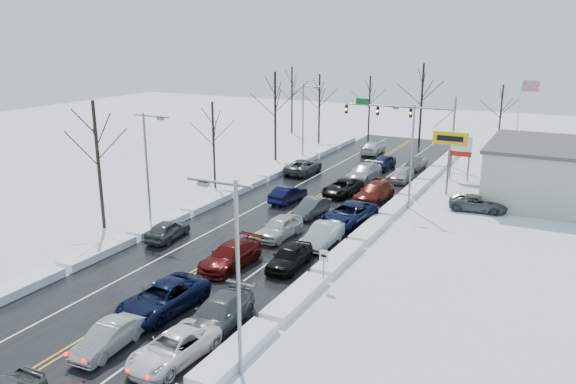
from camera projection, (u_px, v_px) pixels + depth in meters
The scene contains 44 objects.
ground at pixel (269, 227), 44.37m from camera, with size 160.00×160.00×0.00m, color silver.
road_surface at pixel (280, 220), 46.08m from camera, with size 14.00×84.00×0.01m, color black.
snow_bank_left at pixel (204, 207), 49.40m from camera, with size 1.48×72.00×0.54m, color white.
snow_bank_right at pixel (369, 234), 42.76m from camera, with size 1.48×72.00×0.54m, color white.
traffic_signal_mast at pixel (410, 116), 65.37m from camera, with size 13.28×0.39×8.00m.
tires_plus_sign at pixel (450, 143), 52.14m from camera, with size 3.20×0.34×6.00m.
used_vehicles_sign at pixel (461, 149), 57.74m from camera, with size 2.20×0.22×4.65m.
speed_limit_sign at pixel (324, 262), 33.48m from camera, with size 0.55×0.09×2.35m.
flagpole at pixel (520, 117), 61.85m from camera, with size 1.87×1.20×10.00m.
streetlight_se at pixel (234, 264), 23.86m from camera, with size 3.20×0.25×9.00m.
streetlight_ne at pixel (410, 148), 47.87m from camera, with size 3.20×0.25×9.00m.
streetlight_sw at pixel (149, 161), 43.12m from camera, with size 3.20×0.25×9.00m.
streetlight_nw at pixel (304, 116), 67.13m from camera, with size 3.20×0.25×9.00m.
tree_left_b at pixel (96, 140), 42.35m from camera, with size 4.00×4.00×10.00m.
tree_left_c at pixel (213, 128), 54.20m from camera, with size 3.40×3.40×8.50m.
tree_left_d at pixel (275, 99), 66.13m from camera, with size 4.20×4.20×10.50m.
tree_left_e at pixel (319, 96), 76.44m from camera, with size 3.80×3.80×9.50m.
tree_far_a at pixel (292, 87), 84.63m from camera, with size 4.00×4.00×10.00m.
tree_far_b at pixel (370, 95), 80.44m from camera, with size 3.60×3.60×9.00m.
tree_far_c at pixel (422, 89), 74.85m from camera, with size 4.40×4.40×11.00m.
tree_far_d at pixel (502, 105), 72.24m from camera, with size 3.40×3.40×8.50m.
queued_car_1 at pixel (109, 350), 27.11m from camera, with size 1.41×4.05×1.33m, color #96999D.
queued_car_2 at pixel (164, 311), 30.91m from camera, with size 2.67×5.79×1.61m, color black.
queued_car_3 at pixel (231, 267), 36.83m from camera, with size 2.18×5.35×1.55m, color #500B0A.
queued_car_4 at pixel (280, 237), 42.13m from camera, with size 1.91×4.75×1.62m, color silver.
queued_car_5 at pixel (312, 215), 47.27m from camera, with size 1.51×4.34×1.43m, color #434548.
queued_car_6 at pixel (342, 195), 53.32m from camera, with size 2.42×5.24×1.46m, color black.
queued_car_7 at pixel (364, 180), 58.66m from camera, with size 2.30×5.66×1.64m, color #A8AAB0.
queued_car_8 at pixel (383, 169), 63.46m from camera, with size 1.78×4.42×1.51m, color black.
queued_car_10 at pixel (174, 361), 26.24m from camera, with size 2.27×4.93×1.37m, color white.
queued_car_11 at pixel (219, 326), 29.34m from camera, with size 2.14×5.27×1.53m, color #46484B.
queued_car_12 at pixel (289, 267), 36.71m from camera, with size 1.82×4.53×1.54m, color black.
queued_car_13 at pixel (323, 245), 40.60m from camera, with size 1.64×4.70×1.55m, color #AAAEB2.
queued_car_14 at pixel (349, 224), 45.11m from camera, with size 2.80×6.07×1.69m, color black.
queued_car_15 at pixel (374, 201), 51.35m from camera, with size 2.32×5.70×1.65m, color #50120A.
queued_car_16 at pixel (401, 181), 58.21m from camera, with size 1.76×4.38×1.49m, color #A8AAB0.
queued_car_17 at pixel (416, 169), 63.45m from camera, with size 1.44×4.13×1.36m, color #44474A.
oncoming_car_0 at pixel (288, 202), 51.04m from camera, with size 1.56×4.47×1.47m, color black.
oncoming_car_1 at pixel (303, 173), 61.49m from camera, with size 2.60×5.63×1.56m, color #44474A.
oncoming_car_2 at pixel (372, 154), 71.47m from camera, with size 2.16×5.31×1.54m, color silver.
oncoming_car_3 at pixel (168, 239), 41.82m from camera, with size 1.72×4.27×1.45m, color #414446.
parked_car_0 at pixel (478, 211), 48.45m from camera, with size 2.25×4.87×1.35m, color #46484B.
parked_car_1 at pixel (517, 206), 49.89m from camera, with size 2.25×5.53×1.61m, color #414346.
parked_car_2 at pixel (504, 183), 57.51m from camera, with size 1.66×4.13×1.41m, color black.
Camera 1 is at (20.41, -36.67, 14.73)m, focal length 35.00 mm.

